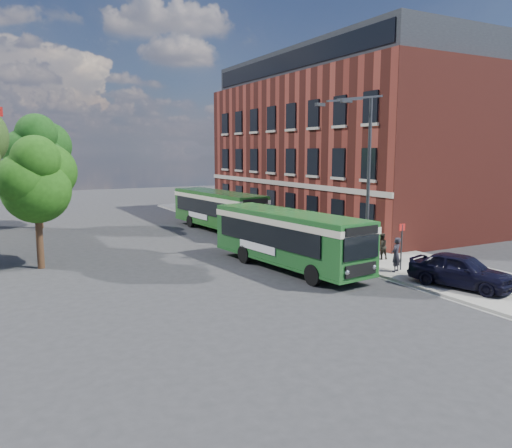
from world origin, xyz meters
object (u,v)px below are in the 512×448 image
parked_car (461,270)px  street_lamp (363,177)px  bus_rear (218,207)px  bus_front (288,234)px

parked_car → street_lamp: bearing=80.9°
street_lamp → bus_rear: street_lamp is taller
bus_front → street_lamp: bearing=-19.0°
street_lamp → bus_front: bearing=161.0°
street_lamp → bus_front: 5.02m
bus_rear → street_lamp: bearing=-83.0°
bus_rear → parked_car: (2.58, -20.75, -0.91)m
street_lamp → parked_car: 7.09m
bus_front → bus_rear: size_ratio=0.97×
bus_rear → parked_car: bearing=-82.9°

